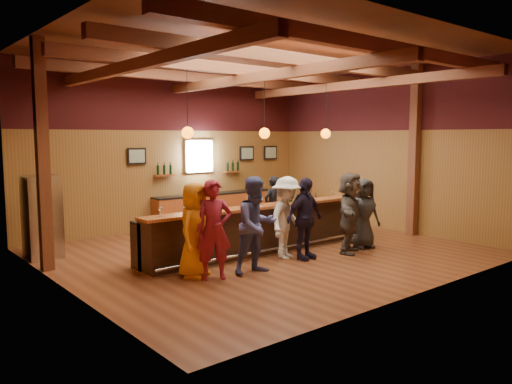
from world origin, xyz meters
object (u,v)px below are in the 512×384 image
Objects in this scene: customer_orange at (194,230)px; bartender at (273,206)px; customer_brown at (350,213)px; ice_bucket at (282,197)px; bar_counter at (261,228)px; customer_denim at (257,225)px; customer_navy at (305,219)px; back_bar_cabinet at (215,208)px; customer_dark at (364,213)px; customer_white at (287,218)px; customer_redvest at (214,230)px; bottle_a at (291,195)px; stainless_fridge at (42,217)px.

bartender is (3.68, 1.99, -0.09)m from customer_orange.
customer_brown is 7.16× the size of ice_bucket.
bar_counter is at bearing 139.34° from ice_bucket.
customer_denim is 1.06× the size of customer_navy.
back_bar_cabinet is 2.18× the size of customer_brown.
customer_dark reaches higher than ice_bucket.
back_bar_cabinet is at bearing -93.34° from bartender.
bar_counter is 3.76m from back_bar_cabinet.
customer_denim is 2.71m from customer_brown.
back_bar_cabinet is 2.14× the size of customer_denim.
customer_denim is 1.05× the size of customer_white.
customer_orange is 1.00× the size of customer_white.
back_bar_cabinet is 5.72m from customer_orange.
customer_orange is 1.12× the size of bartender.
customer_redvest reaches higher than bottle_a.
customer_redvest reaches higher than bar_counter.
customer_redvest is at bearing 27.39° from bartender.
customer_redvest is at bearing 165.08° from customer_white.
customer_navy reaches higher than ice_bucket.
customer_navy is at bearing -37.54° from customer_orange.
stainless_fridge is at bearing 115.67° from customer_brown.
stainless_fridge reaches higher than customer_white.
customer_navy is at bearing -40.60° from stainless_fridge.
bottle_a is at bearing 42.66° from customer_redvest.
stainless_fridge is 1.09× the size of customer_dark.
ice_bucket is at bearing 36.98° from customer_denim.
bartender is (1.38, 2.03, -0.09)m from customer_white.
ice_bucket is at bearing 43.82° from customer_redvest.
customer_brown reaches higher than stainless_fridge.
customer_dark is (2.06, -1.32, 0.30)m from bar_counter.
bar_counter is at bearing 32.98° from bartender.
customer_redvest is at bearing 176.59° from customer_navy.
bar_counter is 1.05m from bottle_a.
customer_white is 1.11× the size of bartender.
customer_navy is at bearing 57.53° from bartender.
customer_white is 2.46m from bartender.
stainless_fridge is at bearing 148.32° from ice_bucket.
customer_brown is 1.43m from bottle_a.
stainless_fridge is at bearing 141.46° from customer_redvest.
ice_bucket is at bearing -170.74° from bottle_a.
customer_denim is 7.32× the size of ice_bucket.
customer_redvest reaches higher than customer_navy.
customer_denim is at bearing 178.60° from customer_white.
customer_white reaches higher than bartender.
customer_brown reaches higher than bartender.
customer_orange is 2.82m from ice_bucket.
customer_white is 0.97× the size of customer_brown.
customer_orange is at bearing 21.83° from bartender.
back_bar_cabinet is 2.22× the size of stainless_fridge.
back_bar_cabinet is at bearing 66.83° from customer_denim.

